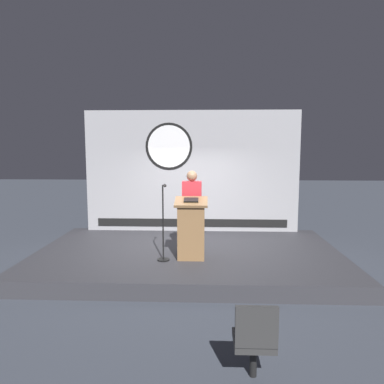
# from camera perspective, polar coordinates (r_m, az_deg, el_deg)

# --- Properties ---
(ground_plane) EXTENTS (40.00, 40.00, 0.00)m
(ground_plane) POSITION_cam_1_polar(r_m,az_deg,el_deg) (8.07, -0.58, -11.00)
(ground_plane) COLOR #383D47
(stage_platform) EXTENTS (6.40, 4.00, 0.30)m
(stage_platform) POSITION_cam_1_polar(r_m,az_deg,el_deg) (8.03, -0.58, -9.98)
(stage_platform) COLOR #333338
(stage_platform) RESTS_ON ground
(banner_display) EXTENTS (5.51, 0.12, 3.12)m
(banner_display) POSITION_cam_1_polar(r_m,az_deg,el_deg) (9.54, -0.12, 3.20)
(banner_display) COLOR #9E9EA3
(banner_display) RESTS_ON stage_platform
(podium) EXTENTS (0.64, 0.50, 1.21)m
(podium) POSITION_cam_1_polar(r_m,az_deg,el_deg) (7.26, -0.13, -5.76)
(podium) COLOR olive
(podium) RESTS_ON stage_platform
(speaker_person) EXTENTS (0.40, 0.26, 1.71)m
(speaker_person) POSITION_cam_1_polar(r_m,az_deg,el_deg) (7.68, -0.02, -2.91)
(speaker_person) COLOR black
(speaker_person) RESTS_ON stage_platform
(microphone_stand) EXTENTS (0.24, 0.51, 1.48)m
(microphone_stand) POSITION_cam_1_polar(r_m,az_deg,el_deg) (7.22, -4.44, -6.45)
(microphone_stand) COLOR black
(microphone_stand) RESTS_ON stage_platform
(audience_chair_left) EXTENTS (0.44, 0.45, 0.89)m
(audience_chair_left) POSITION_cam_1_polar(r_m,az_deg,el_deg) (4.24, 9.69, -21.26)
(audience_chair_left) COLOR black
(audience_chair_left) RESTS_ON ground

